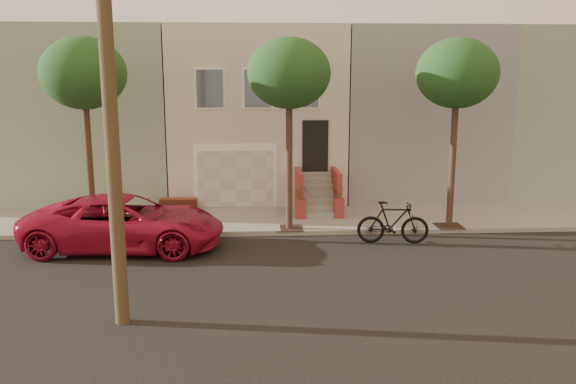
{
  "coord_description": "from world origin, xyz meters",
  "views": [
    {
      "loc": [
        -0.09,
        -15.09,
        5.2
      ],
      "look_at": [
        0.91,
        3.0,
        1.58
      ],
      "focal_mm": 36.24,
      "sensor_mm": 36.0,
      "label": 1
    }
  ],
  "objects": [
    {
      "name": "tree_left",
      "position": [
        -5.5,
        3.9,
        5.26
      ],
      "size": [
        2.7,
        2.57,
        6.3
      ],
      "color": "#2D2116",
      "rests_on": "sidewalk"
    },
    {
      "name": "sidewalk",
      "position": [
        0.0,
        5.35,
        0.07
      ],
      "size": [
        40.0,
        3.7,
        0.15
      ],
      "primitive_type": "cube",
      "color": "gray",
      "rests_on": "ground"
    },
    {
      "name": "motorcycle",
      "position": [
        4.2,
        2.45,
        0.68
      ],
      "size": [
        2.31,
        0.87,
        1.35
      ],
      "primitive_type": "imported",
      "rotation": [
        0.0,
        0.0,
        1.46
      ],
      "color": "black",
      "rests_on": "ground"
    },
    {
      "name": "pickup_truck",
      "position": [
        -4.1,
        2.3,
        0.83
      ],
      "size": [
        6.1,
        3.09,
        1.65
      ],
      "primitive_type": "imported",
      "rotation": [
        0.0,
        0.0,
        1.51
      ],
      "color": "#A7112F",
      "rests_on": "ground"
    },
    {
      "name": "tree_right",
      "position": [
        6.5,
        3.9,
        5.26
      ],
      "size": [
        2.7,
        2.57,
        6.3
      ],
      "color": "#2D2116",
      "rests_on": "sidewalk"
    },
    {
      "name": "tree_mid",
      "position": [
        1.0,
        3.9,
        5.26
      ],
      "size": [
        2.7,
        2.57,
        6.3
      ],
      "color": "#2D2116",
      "rests_on": "sidewalk"
    },
    {
      "name": "house_row",
      "position": [
        0.0,
        11.19,
        3.64
      ],
      "size": [
        33.1,
        11.7,
        7.0
      ],
      "color": "beige",
      "rests_on": "sidewalk"
    },
    {
      "name": "ground",
      "position": [
        0.0,
        0.0,
        0.0
      ],
      "size": [
        90.0,
        90.0,
        0.0
      ],
      "primitive_type": "plane",
      "color": "black",
      "rests_on": "ground"
    }
  ]
}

